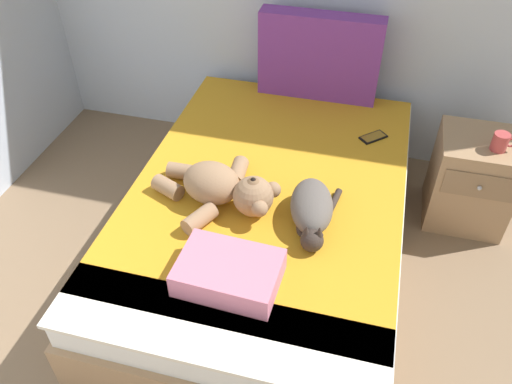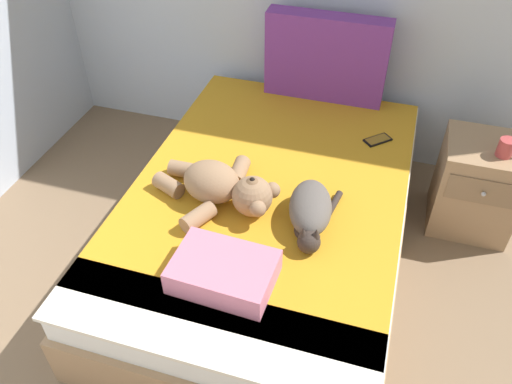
{
  "view_description": "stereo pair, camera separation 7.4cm",
  "coord_description": "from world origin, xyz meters",
  "px_view_note": "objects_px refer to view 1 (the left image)",
  "views": [
    {
      "loc": [
        2.12,
        1.09,
        2.11
      ],
      "look_at": [
        1.66,
        2.87,
        0.5
      ],
      "focal_mm": 36.22,
      "sensor_mm": 36.0,
      "label": 1
    },
    {
      "loc": [
        2.19,
        1.11,
        2.11
      ],
      "look_at": [
        1.66,
        2.87,
        0.5
      ],
      "focal_mm": 36.22,
      "sensor_mm": 36.0,
      "label": 2
    }
  ],
  "objects_px": {
    "bed": "(268,221)",
    "nightstand": "(471,180)",
    "teddy_bear": "(223,188)",
    "throw_pillow": "(229,273)",
    "mug": "(501,142)",
    "cell_phone": "(373,137)",
    "cat": "(312,209)",
    "patterned_cushion": "(319,57)"
  },
  "relations": [
    {
      "from": "cell_phone",
      "to": "nightstand",
      "type": "distance_m",
      "value": 0.61
    },
    {
      "from": "cell_phone",
      "to": "nightstand",
      "type": "relative_size",
      "value": 0.29
    },
    {
      "from": "bed",
      "to": "teddy_bear",
      "type": "relative_size",
      "value": 3.21
    },
    {
      "from": "patterned_cushion",
      "to": "throw_pillow",
      "type": "height_order",
      "value": "patterned_cushion"
    },
    {
      "from": "teddy_bear",
      "to": "throw_pillow",
      "type": "bearing_deg",
      "value": -70.1
    },
    {
      "from": "bed",
      "to": "teddy_bear",
      "type": "distance_m",
      "value": 0.41
    },
    {
      "from": "cat",
      "to": "cell_phone",
      "type": "xyz_separation_m",
      "value": [
        0.22,
        0.73,
        -0.07
      ]
    },
    {
      "from": "teddy_bear",
      "to": "cell_phone",
      "type": "xyz_separation_m",
      "value": [
        0.64,
        0.7,
        -0.08
      ]
    },
    {
      "from": "cat",
      "to": "throw_pillow",
      "type": "xyz_separation_m",
      "value": [
        -0.26,
        -0.43,
        -0.02
      ]
    },
    {
      "from": "patterned_cushion",
      "to": "cell_phone",
      "type": "xyz_separation_m",
      "value": [
        0.38,
        -0.37,
        -0.25
      ]
    },
    {
      "from": "patterned_cushion",
      "to": "throw_pillow",
      "type": "xyz_separation_m",
      "value": [
        -0.09,
        -1.53,
        -0.2
      ]
    },
    {
      "from": "cat",
      "to": "teddy_bear",
      "type": "height_order",
      "value": "teddy_bear"
    },
    {
      "from": "patterned_cushion",
      "to": "cat",
      "type": "distance_m",
      "value": 1.13
    },
    {
      "from": "bed",
      "to": "mug",
      "type": "xyz_separation_m",
      "value": [
        1.08,
        0.5,
        0.35
      ]
    },
    {
      "from": "cat",
      "to": "mug",
      "type": "bearing_deg",
      "value": 39.33
    },
    {
      "from": "bed",
      "to": "cat",
      "type": "bearing_deg",
      "value": -37.99
    },
    {
      "from": "patterned_cushion",
      "to": "throw_pillow",
      "type": "relative_size",
      "value": 1.77
    },
    {
      "from": "bed",
      "to": "patterned_cushion",
      "type": "bearing_deg",
      "value": 85.08
    },
    {
      "from": "mug",
      "to": "teddy_bear",
      "type": "bearing_deg",
      "value": -152.15
    },
    {
      "from": "mug",
      "to": "cell_phone",
      "type": "bearing_deg",
      "value": 176.56
    },
    {
      "from": "cat",
      "to": "cell_phone",
      "type": "relative_size",
      "value": 2.81
    },
    {
      "from": "nightstand",
      "to": "mug",
      "type": "bearing_deg",
      "value": -50.69
    },
    {
      "from": "cat",
      "to": "teddy_bear",
      "type": "relative_size",
      "value": 0.7
    },
    {
      "from": "patterned_cushion",
      "to": "bed",
      "type": "bearing_deg",
      "value": -94.92
    },
    {
      "from": "throw_pillow",
      "to": "mug",
      "type": "bearing_deg",
      "value": 45.52
    },
    {
      "from": "bed",
      "to": "cell_phone",
      "type": "bearing_deg",
      "value": 49.55
    },
    {
      "from": "cell_phone",
      "to": "nightstand",
      "type": "bearing_deg",
      "value": 3.27
    },
    {
      "from": "patterned_cushion",
      "to": "mug",
      "type": "relative_size",
      "value": 5.89
    },
    {
      "from": "cell_phone",
      "to": "throw_pillow",
      "type": "height_order",
      "value": "throw_pillow"
    },
    {
      "from": "teddy_bear",
      "to": "mug",
      "type": "relative_size",
      "value": 5.19
    },
    {
      "from": "bed",
      "to": "patterned_cushion",
      "type": "xyz_separation_m",
      "value": [
        0.08,
        0.91,
        0.49
      ]
    },
    {
      "from": "bed",
      "to": "throw_pillow",
      "type": "relative_size",
      "value": 5.0
    },
    {
      "from": "throw_pillow",
      "to": "patterned_cushion",
      "type": "bearing_deg",
      "value": 86.56
    },
    {
      "from": "teddy_bear",
      "to": "throw_pillow",
      "type": "relative_size",
      "value": 1.56
    },
    {
      "from": "cat",
      "to": "cell_phone",
      "type": "distance_m",
      "value": 0.76
    },
    {
      "from": "bed",
      "to": "throw_pillow",
      "type": "xyz_separation_m",
      "value": [
        -0.01,
        -0.62,
        0.29
      ]
    },
    {
      "from": "bed",
      "to": "cell_phone",
      "type": "xyz_separation_m",
      "value": [
        0.46,
        0.54,
        0.24
      ]
    },
    {
      "from": "cat",
      "to": "nightstand",
      "type": "xyz_separation_m",
      "value": [
        0.78,
        0.76,
        -0.28
      ]
    },
    {
      "from": "bed",
      "to": "mug",
      "type": "height_order",
      "value": "mug"
    },
    {
      "from": "teddy_bear",
      "to": "nightstand",
      "type": "relative_size",
      "value": 1.16
    },
    {
      "from": "nightstand",
      "to": "mug",
      "type": "height_order",
      "value": "mug"
    },
    {
      "from": "bed",
      "to": "nightstand",
      "type": "height_order",
      "value": "nightstand"
    }
  ]
}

